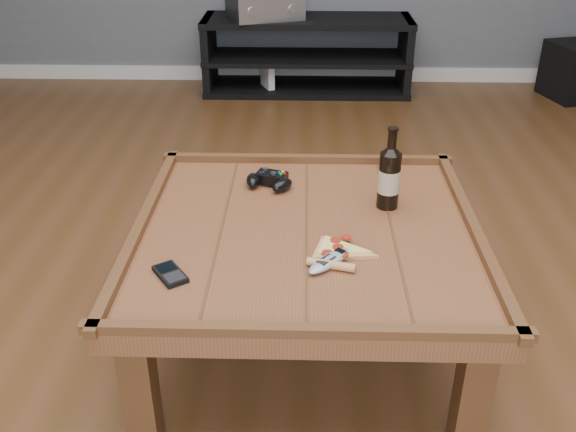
{
  "coord_description": "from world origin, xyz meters",
  "views": [
    {
      "loc": [
        -0.01,
        -1.63,
        1.38
      ],
      "look_at": [
        -0.05,
        -0.05,
        0.52
      ],
      "focal_mm": 40.0,
      "sensor_mm": 36.0,
      "label": 1
    }
  ],
  "objects_px": {
    "beer_bottle": "(389,176)",
    "smartphone": "(170,274)",
    "pizza_slice": "(337,252)",
    "media_console": "(307,56)",
    "game_controller": "(269,180)",
    "coffee_table": "(306,246)",
    "game_console": "(268,79)",
    "remote_control": "(329,261)",
    "av_receiver": "(265,5)"
  },
  "relations": [
    {
      "from": "beer_bottle",
      "to": "smartphone",
      "type": "bearing_deg",
      "value": -146.02
    },
    {
      "from": "pizza_slice",
      "to": "smartphone",
      "type": "bearing_deg",
      "value": -150.27
    },
    {
      "from": "media_console",
      "to": "pizza_slice",
      "type": "xyz_separation_m",
      "value": [
        0.08,
        -2.89,
        0.21
      ]
    },
    {
      "from": "game_controller",
      "to": "beer_bottle",
      "type": "bearing_deg",
      "value": -0.32
    },
    {
      "from": "coffee_table",
      "to": "smartphone",
      "type": "xyz_separation_m",
      "value": [
        -0.35,
        -0.26,
        0.07
      ]
    },
    {
      "from": "media_console",
      "to": "beer_bottle",
      "type": "distance_m",
      "value": 2.63
    },
    {
      "from": "beer_bottle",
      "to": "game_console",
      "type": "xyz_separation_m",
      "value": [
        -0.52,
        2.54,
        -0.45
      ]
    },
    {
      "from": "smartphone",
      "to": "pizza_slice",
      "type": "bearing_deg",
      "value": -19.64
    },
    {
      "from": "beer_bottle",
      "to": "game_console",
      "type": "bearing_deg",
      "value": 101.54
    },
    {
      "from": "smartphone",
      "to": "remote_control",
      "type": "xyz_separation_m",
      "value": [
        0.41,
        0.07,
        0.0
      ]
    },
    {
      "from": "coffee_table",
      "to": "av_receiver",
      "type": "distance_m",
      "value": 2.77
    },
    {
      "from": "beer_bottle",
      "to": "smartphone",
      "type": "relative_size",
      "value": 2.14
    },
    {
      "from": "remote_control",
      "to": "pizza_slice",
      "type": "bearing_deg",
      "value": 106.55
    },
    {
      "from": "media_console",
      "to": "av_receiver",
      "type": "relative_size",
      "value": 2.56
    },
    {
      "from": "game_controller",
      "to": "smartphone",
      "type": "height_order",
      "value": "game_controller"
    },
    {
      "from": "media_console",
      "to": "remote_control",
      "type": "relative_size",
      "value": 8.89
    },
    {
      "from": "remote_control",
      "to": "game_controller",
      "type": "bearing_deg",
      "value": 151.6
    },
    {
      "from": "coffee_table",
      "to": "beer_bottle",
      "type": "bearing_deg",
      "value": 30.85
    },
    {
      "from": "beer_bottle",
      "to": "game_controller",
      "type": "bearing_deg",
      "value": 160.73
    },
    {
      "from": "media_console",
      "to": "smartphone",
      "type": "distance_m",
      "value": 3.03
    },
    {
      "from": "game_controller",
      "to": "av_receiver",
      "type": "height_order",
      "value": "av_receiver"
    },
    {
      "from": "smartphone",
      "to": "media_console",
      "type": "bearing_deg",
      "value": 48.46
    },
    {
      "from": "game_controller",
      "to": "media_console",
      "type": "bearing_deg",
      "value": 106.07
    },
    {
      "from": "game_controller",
      "to": "coffee_table",
      "type": "bearing_deg",
      "value": -47.08
    },
    {
      "from": "coffee_table",
      "to": "game_console",
      "type": "xyz_separation_m",
      "value": [
        -0.27,
        2.69,
        -0.29
      ]
    },
    {
      "from": "smartphone",
      "to": "game_controller",
      "type": "bearing_deg",
      "value": 32.16
    },
    {
      "from": "coffee_table",
      "to": "media_console",
      "type": "xyz_separation_m",
      "value": [
        0.0,
        2.75,
        -0.15
      ]
    },
    {
      "from": "smartphone",
      "to": "av_receiver",
      "type": "height_order",
      "value": "av_receiver"
    },
    {
      "from": "media_console",
      "to": "smartphone",
      "type": "bearing_deg",
      "value": -96.68
    },
    {
      "from": "remote_control",
      "to": "coffee_table",
      "type": "bearing_deg",
      "value": 147.87
    },
    {
      "from": "game_controller",
      "to": "pizza_slice",
      "type": "distance_m",
      "value": 0.47
    },
    {
      "from": "coffee_table",
      "to": "game_console",
      "type": "height_order",
      "value": "coffee_table"
    },
    {
      "from": "media_console",
      "to": "pizza_slice",
      "type": "bearing_deg",
      "value": -88.36
    },
    {
      "from": "pizza_slice",
      "to": "smartphone",
      "type": "xyz_separation_m",
      "value": [
        -0.43,
        -0.12,
        -0.0
      ]
    },
    {
      "from": "remote_control",
      "to": "game_console",
      "type": "height_order",
      "value": "remote_control"
    },
    {
      "from": "pizza_slice",
      "to": "smartphone",
      "type": "height_order",
      "value": "pizza_slice"
    },
    {
      "from": "beer_bottle",
      "to": "pizza_slice",
      "type": "height_order",
      "value": "beer_bottle"
    },
    {
      "from": "coffee_table",
      "to": "av_receiver",
      "type": "xyz_separation_m",
      "value": [
        -0.28,
        2.74,
        0.19
      ]
    },
    {
      "from": "remote_control",
      "to": "game_console",
      "type": "distance_m",
      "value": 2.92
    },
    {
      "from": "av_receiver",
      "to": "game_console",
      "type": "xyz_separation_m",
      "value": [
        0.01,
        -0.06,
        -0.48
      ]
    },
    {
      "from": "coffee_table",
      "to": "media_console",
      "type": "height_order",
      "value": "media_console"
    },
    {
      "from": "game_console",
      "to": "av_receiver",
      "type": "bearing_deg",
      "value": 80.66
    },
    {
      "from": "coffee_table",
      "to": "smartphone",
      "type": "height_order",
      "value": "coffee_table"
    },
    {
      "from": "media_console",
      "to": "game_controller",
      "type": "relative_size",
      "value": 8.4
    },
    {
      "from": "game_controller",
      "to": "pizza_slice",
      "type": "relative_size",
      "value": 0.64
    },
    {
      "from": "beer_bottle",
      "to": "media_console",
      "type": "bearing_deg",
      "value": 95.49
    },
    {
      "from": "remote_control",
      "to": "beer_bottle",
      "type": "bearing_deg",
      "value": 100.8
    },
    {
      "from": "game_controller",
      "to": "smartphone",
      "type": "bearing_deg",
      "value": -94.02
    },
    {
      "from": "game_controller",
      "to": "pizza_slice",
      "type": "height_order",
      "value": "game_controller"
    },
    {
      "from": "pizza_slice",
      "to": "game_console",
      "type": "height_order",
      "value": "pizza_slice"
    }
  ]
}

